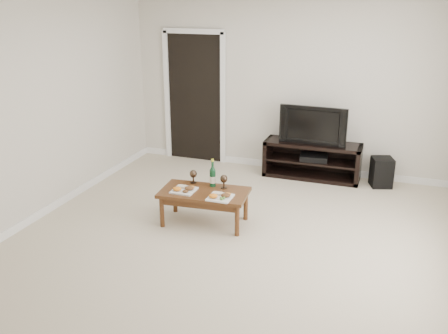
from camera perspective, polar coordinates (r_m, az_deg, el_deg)
floor at (r=5.59m, az=0.73°, el=-9.18°), size 5.50×5.50×0.00m
back_wall at (r=7.70m, az=7.55°, el=9.01°), size 5.00×0.04×2.60m
doorway at (r=8.18m, az=-3.34°, el=7.80°), size 0.90×0.02×2.05m
media_console at (r=7.62m, az=10.02°, el=0.78°), size 1.43×0.45×0.55m
television at (r=7.46m, az=10.27°, el=4.85°), size 0.99×0.16×0.57m
av_receiver at (r=7.59m, az=10.23°, el=1.09°), size 0.43×0.34×0.08m
subwoofer at (r=7.53m, az=17.56°, el=-0.56°), size 0.36×0.36×0.43m
coffee_table at (r=6.06m, az=-2.25°, el=-4.60°), size 1.09×0.65×0.42m
plate_left at (r=5.97m, az=-4.60°, el=-2.45°), size 0.27×0.27×0.07m
plate_right at (r=5.75m, az=-0.44°, el=-3.27°), size 0.27×0.27×0.07m
wine_bottle at (r=6.06m, az=-1.31°, el=-0.65°), size 0.07×0.07×0.35m
goblet_left at (r=6.20m, az=-3.53°, el=-1.09°), size 0.09×0.09×0.17m
goblet_right at (r=6.02m, az=-0.02°, el=-1.68°), size 0.09×0.09×0.17m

